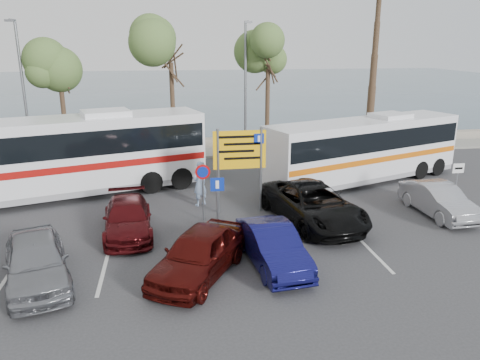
{
  "coord_description": "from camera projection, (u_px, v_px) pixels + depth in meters",
  "views": [
    {
      "loc": [
        -1.91,
        -15.35,
        6.99
      ],
      "look_at": [
        0.99,
        3.0,
        1.46
      ],
      "focal_mm": 35.0,
      "sensor_mm": 36.0,
      "label": 1
    }
  ],
  "objects": [
    {
      "name": "suv_black",
      "position": [
        313.0,
        204.0,
        18.56
      ],
      "size": [
        3.65,
        5.96,
        1.54
      ],
      "primitive_type": "imported",
      "rotation": [
        0.0,
        0.0,
        0.21
      ],
      "color": "black",
      "rests_on": "ground"
    },
    {
      "name": "pedestrian_far",
      "position": [
        371.0,
        167.0,
        23.98
      ],
      "size": [
        0.66,
        0.82,
        1.6
      ],
      "primitive_type": "imported",
      "rotation": [
        0.0,
        0.0,
        1.49
      ],
      "color": "#2D3343",
      "rests_on": "ground"
    },
    {
      "name": "street_lamp_left",
      "position": [
        22.0,
        85.0,
        26.8
      ],
      "size": [
        0.45,
        1.15,
        8.01
      ],
      "color": "slate",
      "rests_on": "kerb_strip"
    },
    {
      "name": "ground",
      "position": [
        226.0,
        244.0,
        16.81
      ],
      "size": [
        120.0,
        120.0,
        0.0
      ],
      "primitive_type": "plane",
      "color": "#333235",
      "rests_on": "ground"
    },
    {
      "name": "lane_markings",
      "position": [
        196.0,
        258.0,
        15.69
      ],
      "size": [
        12.02,
        4.2,
        0.01
      ],
      "primitive_type": null,
      "color": "silver",
      "rests_on": "ground"
    },
    {
      "name": "kerb_strip",
      "position": [
        198.0,
        153.0,
        30.04
      ],
      "size": [
        44.0,
        2.4,
        0.15
      ],
      "primitive_type": "cube",
      "color": "gray",
      "rests_on": "ground"
    },
    {
      "name": "pedestrian_near",
      "position": [
        200.0,
        183.0,
        20.49
      ],
      "size": [
        0.87,
        0.82,
        2.0
      ],
      "primitive_type": "imported",
      "rotation": [
        0.0,
        0.0,
        3.79
      ],
      "color": "#89A2C7",
      "rests_on": "ground"
    },
    {
      "name": "seawall",
      "position": [
        196.0,
        143.0,
        31.87
      ],
      "size": [
        48.0,
        0.8,
        0.6
      ],
      "primitive_type": "cube",
      "color": "gray",
      "rests_on": "ground"
    },
    {
      "name": "coach_bus_right",
      "position": [
        364.0,
        152.0,
        23.78
      ],
      "size": [
        11.12,
        5.99,
        3.43
      ],
      "color": "white",
      "rests_on": "ground"
    },
    {
      "name": "tree_mid",
      "position": [
        170.0,
        47.0,
        27.94
      ],
      "size": [
        3.2,
        3.2,
        8.0
      ],
      "color": "#382619",
      "rests_on": "kerb_strip"
    },
    {
      "name": "sign_parking",
      "position": [
        217.0,
        198.0,
        17.11
      ],
      "size": [
        0.5,
        0.07,
        2.25
      ],
      "color": "slate",
      "rests_on": "ground"
    },
    {
      "name": "car_red",
      "position": [
        199.0,
        253.0,
        14.32
      ],
      "size": [
        3.74,
        4.65,
        1.49
      ],
      "primitive_type": "imported",
      "rotation": [
        0.0,
        0.0,
        -0.54
      ],
      "color": "#430C09",
      "rests_on": "ground"
    },
    {
      "name": "direction_sign",
      "position": [
        240.0,
        156.0,
        19.29
      ],
      "size": [
        2.2,
        0.12,
        3.6
      ],
      "color": "slate",
      "rests_on": "ground"
    },
    {
      "name": "sign_no_stop",
      "position": [
        203.0,
        183.0,
        18.53
      ],
      "size": [
        0.6,
        0.08,
        2.35
      ],
      "color": "slate",
      "rests_on": "ground"
    },
    {
      "name": "car_silver_a",
      "position": [
        36.0,
        261.0,
        13.84
      ],
      "size": [
        2.93,
        4.69,
        1.49
      ],
      "primitive_type": "imported",
      "rotation": [
        0.0,
        0.0,
        0.29
      ],
      "color": "gray",
      "rests_on": "ground"
    },
    {
      "name": "car_blue",
      "position": [
        273.0,
        246.0,
        15.01
      ],
      "size": [
        1.88,
        4.19,
        1.33
      ],
      "primitive_type": "imported",
      "rotation": [
        0.0,
        0.0,
        0.12
      ],
      "color": "#11114F",
      "rests_on": "ground"
    },
    {
      "name": "car_maroon",
      "position": [
        128.0,
        218.0,
        17.52
      ],
      "size": [
        2.05,
        4.4,
        1.24
      ],
      "primitive_type": "imported",
      "rotation": [
        0.0,
        0.0,
        0.07
      ],
      "color": "#460B0E",
      "rests_on": "ground"
    },
    {
      "name": "sign_taxi",
      "position": [
        456.0,
        182.0,
        19.28
      ],
      "size": [
        0.5,
        0.07,
        2.2
      ],
      "color": "slate",
      "rests_on": "ground"
    },
    {
      "name": "tree_left",
      "position": [
        58.0,
        59.0,
        27.15
      ],
      "size": [
        3.2,
        3.2,
        7.2
      ],
      "color": "#382619",
      "rests_on": "kerb_strip"
    },
    {
      "name": "coach_bus_left",
      "position": [
        67.0,
        158.0,
        21.47
      ],
      "size": [
        12.8,
        6.23,
        3.92
      ],
      "color": "white",
      "rests_on": "ground"
    },
    {
      "name": "tree_right",
      "position": [
        268.0,
        55.0,
        28.98
      ],
      "size": [
        3.2,
        3.2,
        7.4
      ],
      "color": "#382619",
      "rests_on": "kerb_strip"
    },
    {
      "name": "street_lamp_right",
      "position": [
        246.0,
        82.0,
        28.74
      ],
      "size": [
        0.45,
        1.15,
        8.01
      ],
      "color": "slate",
      "rests_on": "kerb_strip"
    },
    {
      "name": "car_silver_b",
      "position": [
        438.0,
        200.0,
        19.4
      ],
      "size": [
        1.61,
        4.1,
        1.33
      ],
      "primitive_type": "imported",
      "rotation": [
        0.0,
        0.0,
        0.05
      ],
      "color": "#97989D",
      "rests_on": "ground"
    },
    {
      "name": "sea",
      "position": [
        177.0,
        87.0,
        73.61
      ],
      "size": [
        140.0,
        140.0,
        0.0
      ],
      "primitive_type": "plane",
      "color": "#3D5661",
      "rests_on": "ground"
    }
  ]
}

